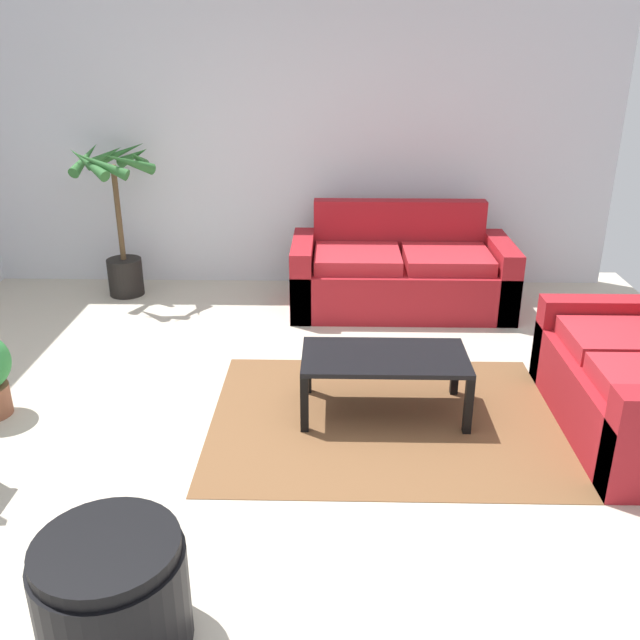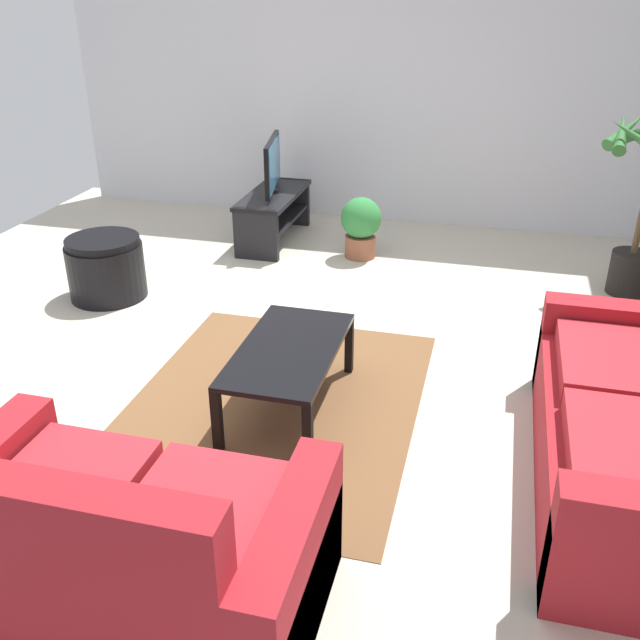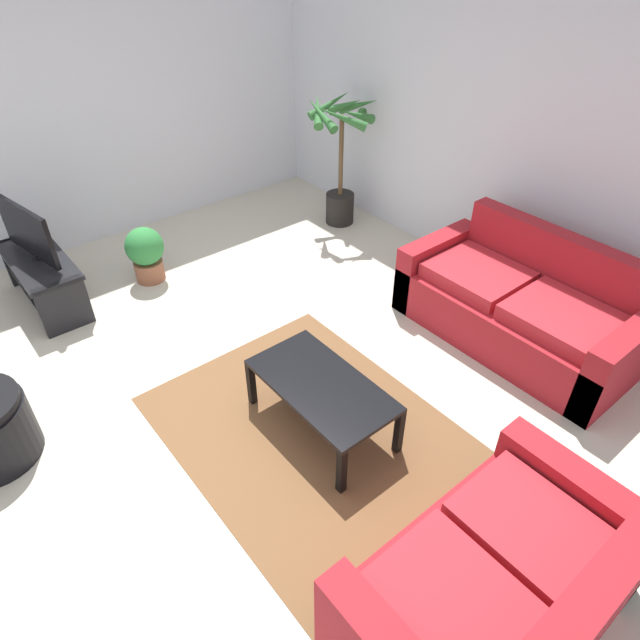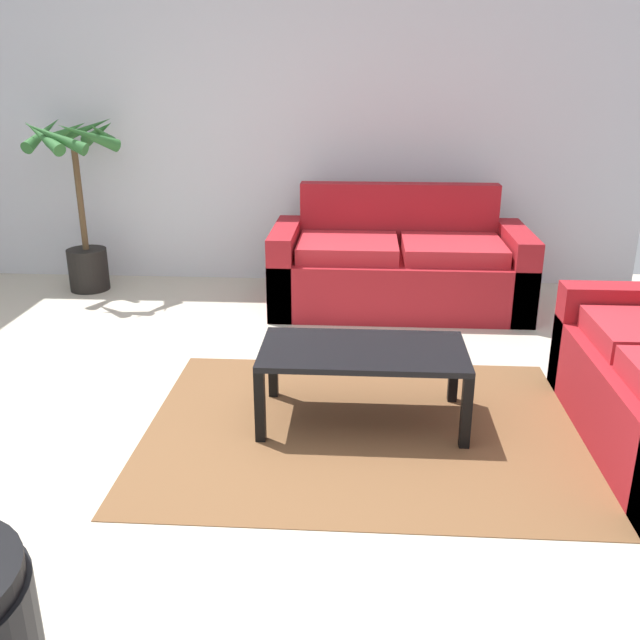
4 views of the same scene
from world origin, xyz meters
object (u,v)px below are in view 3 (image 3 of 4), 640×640
(couch_loveseat, at_px, (498,592))
(potted_palm, at_px, (341,160))
(couch_main, at_px, (519,309))
(potted_plant_small, at_px, (146,252))
(tv_stand, at_px, (42,274))
(coffee_table, at_px, (322,389))
(tv, at_px, (27,231))

(couch_loveseat, bearing_deg, potted_palm, 148.82)
(couch_main, xyz_separation_m, potted_plant_small, (-2.81, -1.99, 0.00))
(tv_stand, relative_size, coffee_table, 1.05)
(coffee_table, bearing_deg, tv, -160.41)
(couch_main, xyz_separation_m, tv, (-3.03, -2.88, 0.44))
(tv, xyz_separation_m, coffee_table, (2.77, 0.98, -0.38))
(tv_stand, xyz_separation_m, potted_plant_small, (0.22, 0.89, -0.01))
(potted_palm, height_order, potted_plant_small, potted_palm)
(couch_main, height_order, couch_loveseat, same)
(tv_stand, xyz_separation_m, coffee_table, (2.77, 0.99, 0.05))
(couch_loveseat, relative_size, potted_palm, 1.07)
(tv_stand, distance_m, coffee_table, 2.94)
(couch_loveseat, height_order, tv, tv)
(couch_main, height_order, potted_plant_small, couch_main)
(coffee_table, bearing_deg, potted_plant_small, -177.86)
(potted_palm, bearing_deg, tv, -98.52)
(tv, xyz_separation_m, potted_plant_small, (0.22, 0.89, -0.44))
(couch_main, bearing_deg, tv, -136.50)
(couch_loveseat, relative_size, tv_stand, 1.38)
(tv_stand, height_order, tv, tv)
(coffee_table, bearing_deg, couch_main, 82.03)
(tv, bearing_deg, couch_loveseat, 10.39)
(coffee_table, distance_m, potted_plant_small, 2.55)
(coffee_table, bearing_deg, tv_stand, -160.35)
(couch_loveseat, xyz_separation_m, potted_palm, (-3.88, 2.35, 0.44))
(tv, bearing_deg, potted_palm, 81.48)
(tv, xyz_separation_m, potted_palm, (0.47, 3.14, 0.00))
(couch_loveseat, distance_m, tv_stand, 4.42)
(tv, distance_m, potted_palm, 3.18)
(coffee_table, xyz_separation_m, potted_plant_small, (-2.55, -0.10, -0.05))
(potted_plant_small, bearing_deg, couch_main, 35.27)
(couch_loveseat, height_order, coffee_table, couch_loveseat)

